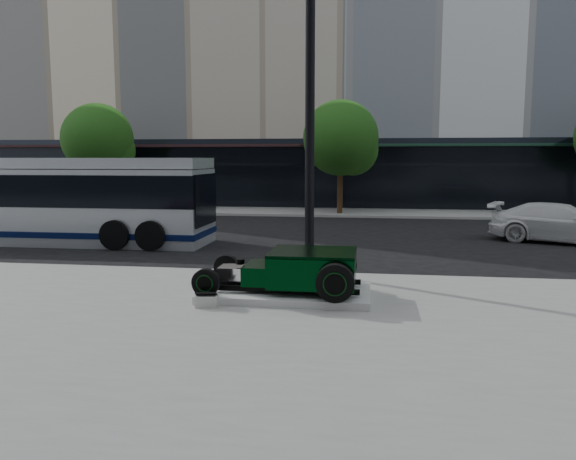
# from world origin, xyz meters

# --- Properties ---
(ground) EXTENTS (120.00, 120.00, 0.00)m
(ground) POSITION_xyz_m (0.00, 0.00, 0.00)
(ground) COLOR black
(ground) RESTS_ON ground
(sidewalk_near) EXTENTS (70.00, 17.00, 0.12)m
(sidewalk_near) POSITION_xyz_m (0.00, -10.50, 0.06)
(sidewalk_near) COLOR gray
(sidewalk_near) RESTS_ON ground
(sidewalk_far) EXTENTS (70.00, 4.00, 0.12)m
(sidewalk_far) POSITION_xyz_m (0.00, 14.00, 0.06)
(sidewalk_far) COLOR gray
(sidewalk_far) RESTS_ON ground
(street_trees) EXTENTS (29.80, 3.80, 5.70)m
(street_trees) POSITION_xyz_m (1.15, 13.07, 3.77)
(street_trees) COLOR black
(street_trees) RESTS_ON sidewalk_far
(display_plinth) EXTENTS (3.40, 1.80, 0.15)m
(display_plinth) POSITION_xyz_m (0.88, -4.57, 0.20)
(display_plinth) COLOR silver
(display_plinth) RESTS_ON sidewalk_near
(hot_rod) EXTENTS (3.22, 2.00, 0.81)m
(hot_rod) POSITION_xyz_m (1.21, -4.57, 0.70)
(hot_rod) COLOR black
(hot_rod) RESTS_ON display_plinth
(info_plaque) EXTENTS (0.45, 0.37, 0.31)m
(info_plaque) POSITION_xyz_m (-0.51, -5.53, 0.24)
(info_plaque) COLOR silver
(info_plaque) RESTS_ON sidewalk_near
(lamppost) EXTENTS (0.41, 0.41, 7.47)m
(lamppost) POSITION_xyz_m (1.09, -2.20, 3.57)
(lamppost) COLOR black
(lamppost) RESTS_ON sidewalk_near
(transit_bus) EXTENTS (12.12, 2.88, 2.92)m
(transit_bus) POSITION_xyz_m (-8.90, 2.43, 1.49)
(transit_bus) COLOR silver
(transit_bus) RESTS_ON ground
(white_sedan) EXTENTS (5.07, 3.53, 1.36)m
(white_sedan) POSITION_xyz_m (9.10, 4.85, 0.68)
(white_sedan) COLOR white
(white_sedan) RESTS_ON ground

